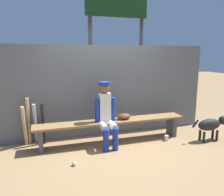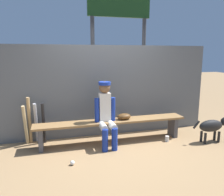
{
  "view_description": "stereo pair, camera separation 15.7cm",
  "coord_description": "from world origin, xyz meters",
  "px_view_note": "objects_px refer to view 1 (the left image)",
  "views": [
    {
      "loc": [
        -1.29,
        -4.08,
        1.74
      ],
      "look_at": [
        0.0,
        0.0,
        0.91
      ],
      "focal_mm": 36.06,
      "sensor_mm": 36.0,
      "label": 1
    },
    {
      "loc": [
        -1.14,
        -4.12,
        1.74
      ],
      "look_at": [
        0.0,
        0.0,
        0.91
      ],
      "focal_mm": 36.06,
      "sensor_mm": 36.0,
      "label": 2
    }
  ],
  "objects_px": {
    "player_seated": "(106,112)",
    "baseball": "(74,163)",
    "cup_on_ground": "(166,138)",
    "scoreboard": "(119,20)",
    "baseball_glove": "(124,116)",
    "bat_aluminum_silver": "(35,123)",
    "dugout_bench": "(112,125)",
    "bat_wood_natural": "(24,126)",
    "dog": "(212,125)",
    "cup_on_bench": "(105,118)",
    "bat_aluminum_black": "(43,124)",
    "bat_wood_tan": "(29,121)"
  },
  "relations": [
    {
      "from": "baseball_glove",
      "to": "bat_aluminum_black",
      "type": "distance_m",
      "value": 1.59
    },
    {
      "from": "bat_wood_tan",
      "to": "dog",
      "type": "relative_size",
      "value": 1.11
    },
    {
      "from": "bat_aluminum_black",
      "to": "bat_wood_tan",
      "type": "relative_size",
      "value": 0.87
    },
    {
      "from": "bat_aluminum_silver",
      "to": "dog",
      "type": "relative_size",
      "value": 0.97
    },
    {
      "from": "player_seated",
      "to": "bat_aluminum_black",
      "type": "bearing_deg",
      "value": 160.17
    },
    {
      "from": "baseball_glove",
      "to": "scoreboard",
      "type": "xyz_separation_m",
      "value": [
        0.43,
        1.56,
        2.07
      ]
    },
    {
      "from": "bat_wood_tan",
      "to": "dog",
      "type": "height_order",
      "value": "bat_wood_tan"
    },
    {
      "from": "bat_wood_natural",
      "to": "scoreboard",
      "type": "bearing_deg",
      "value": 28.16
    },
    {
      "from": "dugout_bench",
      "to": "bat_aluminum_black",
      "type": "bearing_deg",
      "value": 166.57
    },
    {
      "from": "baseball_glove",
      "to": "cup_on_bench",
      "type": "relative_size",
      "value": 2.55
    },
    {
      "from": "baseball",
      "to": "bat_wood_natural",
      "type": "bearing_deg",
      "value": 126.11
    },
    {
      "from": "baseball",
      "to": "scoreboard",
      "type": "height_order",
      "value": "scoreboard"
    },
    {
      "from": "player_seated",
      "to": "baseball",
      "type": "distance_m",
      "value": 1.15
    },
    {
      "from": "baseball_glove",
      "to": "baseball",
      "type": "xyz_separation_m",
      "value": [
        -1.11,
        -0.75,
        -0.48
      ]
    },
    {
      "from": "bat_wood_natural",
      "to": "baseball",
      "type": "distance_m",
      "value": 1.37
    },
    {
      "from": "dugout_bench",
      "to": "player_seated",
      "type": "distance_m",
      "value": 0.35
    },
    {
      "from": "bat_wood_tan",
      "to": "baseball",
      "type": "bearing_deg",
      "value": -58.01
    },
    {
      "from": "player_seated",
      "to": "cup_on_bench",
      "type": "xyz_separation_m",
      "value": [
        0.0,
        0.1,
        -0.15
      ]
    },
    {
      "from": "player_seated",
      "to": "cup_on_ground",
      "type": "bearing_deg",
      "value": -6.66
    },
    {
      "from": "bat_wood_natural",
      "to": "cup_on_bench",
      "type": "xyz_separation_m",
      "value": [
        1.5,
        -0.32,
        0.11
      ]
    },
    {
      "from": "bat_wood_natural",
      "to": "dog",
      "type": "bearing_deg",
      "value": -13.0
    },
    {
      "from": "cup_on_ground",
      "to": "scoreboard",
      "type": "bearing_deg",
      "value": 102.88
    },
    {
      "from": "bat_wood_natural",
      "to": "dog",
      "type": "relative_size",
      "value": 0.96
    },
    {
      "from": "bat_aluminum_silver",
      "to": "dugout_bench",
      "type": "bearing_deg",
      "value": -15.59
    },
    {
      "from": "baseball_glove",
      "to": "bat_aluminum_silver",
      "type": "xyz_separation_m",
      "value": [
        -1.7,
        0.41,
        -0.11
      ]
    },
    {
      "from": "cup_on_bench",
      "to": "scoreboard",
      "type": "height_order",
      "value": "scoreboard"
    },
    {
      "from": "cup_on_ground",
      "to": "scoreboard",
      "type": "xyz_separation_m",
      "value": [
        -0.41,
        1.81,
        2.53
      ]
    },
    {
      "from": "baseball_glove",
      "to": "bat_wood_natural",
      "type": "relative_size",
      "value": 0.35
    },
    {
      "from": "player_seated",
      "to": "cup_on_bench",
      "type": "bearing_deg",
      "value": 88.82
    },
    {
      "from": "bat_aluminum_black",
      "to": "dog",
      "type": "xyz_separation_m",
      "value": [
        3.27,
        -0.83,
        -0.07
      ]
    },
    {
      "from": "scoreboard",
      "to": "cup_on_ground",
      "type": "bearing_deg",
      "value": -77.12
    },
    {
      "from": "bat_aluminum_black",
      "to": "bat_wood_natural",
      "type": "relative_size",
      "value": 1.01
    },
    {
      "from": "bat_aluminum_silver",
      "to": "baseball",
      "type": "distance_m",
      "value": 1.35
    },
    {
      "from": "baseball",
      "to": "baseball_glove",
      "type": "bearing_deg",
      "value": 33.97
    },
    {
      "from": "bat_aluminum_black",
      "to": "cup_on_bench",
      "type": "distance_m",
      "value": 1.21
    },
    {
      "from": "dugout_bench",
      "to": "cup_on_bench",
      "type": "xyz_separation_m",
      "value": [
        -0.14,
        -0.0,
        0.15
      ]
    },
    {
      "from": "bat_aluminum_silver",
      "to": "cup_on_ground",
      "type": "bearing_deg",
      "value": -14.46
    },
    {
      "from": "dog",
      "to": "scoreboard",
      "type": "bearing_deg",
      "value": 121.77
    },
    {
      "from": "cup_on_ground",
      "to": "baseball",
      "type": "bearing_deg",
      "value": -165.69
    },
    {
      "from": "scoreboard",
      "to": "dugout_bench",
      "type": "bearing_deg",
      "value": -113.46
    },
    {
      "from": "baseball_glove",
      "to": "baseball",
      "type": "height_order",
      "value": "baseball_glove"
    },
    {
      "from": "bat_aluminum_black",
      "to": "bat_aluminum_silver",
      "type": "bearing_deg",
      "value": 147.23
    },
    {
      "from": "bat_wood_natural",
      "to": "cup_on_ground",
      "type": "relative_size",
      "value": 7.33
    },
    {
      "from": "cup_on_bench",
      "to": "player_seated",
      "type": "bearing_deg",
      "value": -91.18
    },
    {
      "from": "cup_on_bench",
      "to": "baseball_glove",
      "type": "bearing_deg",
      "value": 0.48
    },
    {
      "from": "cup_on_ground",
      "to": "scoreboard",
      "type": "relative_size",
      "value": 0.03
    },
    {
      "from": "cup_on_ground",
      "to": "dog",
      "type": "xyz_separation_m",
      "value": [
        0.87,
        -0.26,
        0.28
      ]
    },
    {
      "from": "baseball_glove",
      "to": "cup_on_ground",
      "type": "relative_size",
      "value": 2.55
    },
    {
      "from": "baseball_glove",
      "to": "cup_on_bench",
      "type": "distance_m",
      "value": 0.39
    },
    {
      "from": "cup_on_ground",
      "to": "cup_on_bench",
      "type": "relative_size",
      "value": 1.0
    }
  ]
}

